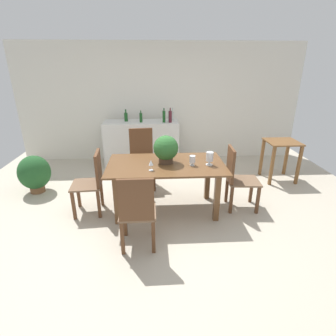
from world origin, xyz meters
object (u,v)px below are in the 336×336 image
Objects in this scene: flower_centerpiece at (166,149)px; crystal_vase_center_near at (192,160)px; wine_bottle_clear at (126,117)px; wine_bottle_green at (141,117)px; wine_bottle_amber at (172,116)px; wine_bottle_dark at (164,116)px; chair_far_left at (142,156)px; chair_near_left at (137,210)px; potted_plant_floor at (34,173)px; wine_bottle_tall at (170,117)px; dining_table at (166,171)px; chair_foot_end at (237,176)px; kitchen_counter at (142,144)px; crystal_vase_left at (210,157)px; side_table at (281,151)px; wine_glass at (151,163)px; chair_head_end at (93,180)px.

flower_centerpiece reaches higher than crystal_vase_center_near.
wine_bottle_green is at bearing -19.84° from wine_bottle_clear.
wine_bottle_dark is at bearing -133.69° from wine_bottle_amber.
wine_bottle_amber is (0.64, 1.16, 0.50)m from chair_far_left.
wine_bottle_green is at bearing 102.70° from flower_centerpiece.
wine_bottle_dark is (0.44, 2.81, 0.57)m from chair_near_left.
wine_bottle_green is (-0.81, 2.02, 0.23)m from crystal_vase_center_near.
wine_bottle_dark is at bearing -99.40° from chair_near_left.
wine_bottle_tall is at bearing 24.60° from potted_plant_floor.
wine_bottle_tall is 2.80m from potted_plant_floor.
dining_table is at bearing 166.55° from crystal_vase_center_near.
kitchen_counter is (-1.52, 2.00, -0.05)m from chair_foot_end.
crystal_vase_left is 2.28m from wine_bottle_green.
crystal_vase_left is 2.22m from wine_bottle_amber.
wine_bottle_amber is (-0.84, 2.08, 0.54)m from chair_foot_end.
side_table is at bearing -143.83° from chair_near_left.
wine_glass is 0.50× the size of wine_bottle_dark.
wine_bottle_dark is at bearing 26.18° from potted_plant_floor.
wine_bottle_dark is 1.15× the size of wine_bottle_clear.
crystal_vase_center_near is 0.61m from wine_glass.
flower_centerpiece reaches higher than potted_plant_floor.
wine_bottle_green is 0.36× the size of potted_plant_floor.
wine_glass is at bearing -131.68° from dining_table.
chair_far_left is at bearing 5.49° from potted_plant_floor.
chair_far_left is at bearing 113.72° from flower_centerpiece.
chair_far_left reaches higher than potted_plant_floor.
wine_bottle_clear is at bearing 161.72° from side_table.
dining_table is 4.16× the size of flower_centerpiece.
crystal_vase_left is 0.81× the size of wine_bottle_green.
wine_bottle_clear is (-0.99, -0.04, -0.00)m from wine_bottle_amber.
wine_bottle_amber is 0.69m from wine_bottle_green.
dining_table is at bearing 85.60° from chair_head_end.
wine_glass is 2.17m from wine_bottle_tall.
wine_bottle_tall reaches higher than wine_bottle_clear.
wine_bottle_amber is (0.24, 2.09, 0.44)m from dining_table.
side_table is (2.48, 1.29, -0.29)m from wine_glass.
dining_table is at bearing -72.09° from chair_far_left.
dining_table is 6.36× the size of wine_bottle_amber.
side_table is (2.21, -0.84, -0.53)m from wine_bottle_dark.
chair_far_left is 1.37× the size of side_table.
crystal_vase_center_near is at bearing -18.69° from flower_centerpiece.
chair_near_left reaches higher than wine_glass.
kitchen_counter is at bearing 93.80° from wine_bottle_green.
kitchen_counter reaches higher than potted_plant_floor.
wine_bottle_tall is 1.23× the size of wine_bottle_green.
potted_plant_floor is at bearing -147.34° from wine_bottle_green.
chair_head_end is 0.97× the size of chair_foot_end.
wine_bottle_clear is (-0.36, 1.11, 0.50)m from chair_far_left.
kitchen_counter is at bearing 86.91° from chair_far_left.
chair_head_end is 6.51× the size of wine_glass.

